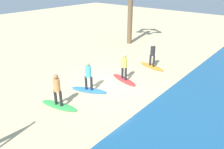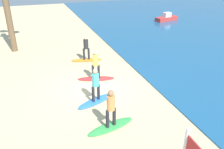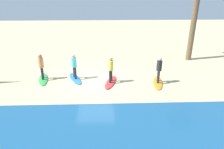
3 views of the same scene
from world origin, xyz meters
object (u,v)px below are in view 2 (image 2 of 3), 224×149
at_px(surfboard_red, 96,78).
at_px(boat_red, 167,18).
at_px(surfer_red, 96,63).
at_px(surfer_green, 111,106).
at_px(surfboard_orange, 87,60).
at_px(surfer_orange, 86,46).
at_px(surfboard_green, 111,126).
at_px(surfboard_blue, 96,101).
at_px(surfer_blue, 96,83).

height_order(surfboard_red, boat_red, boat_red).
relative_size(surfboard_red, surfer_red, 1.28).
bearing_deg(boat_red, surfer_green, -37.68).
height_order(surfboard_orange, surfer_orange, surfer_orange).
xyz_separation_m(surfer_orange, surfboard_green, (7.39, -0.82, -0.99)).
bearing_deg(surfboard_green, surfboard_blue, 77.14).
bearing_deg(surfer_blue, surfboard_red, 164.11).
xyz_separation_m(surfer_orange, surfboard_blue, (5.30, -0.84, -0.99)).
height_order(surfboard_green, surfer_green, surfer_green).
xyz_separation_m(surfer_red, surfer_blue, (2.33, -0.66, 0.00)).
distance_m(surfer_green, boat_red, 20.42).
height_order(surfer_orange, surfer_blue, same).
distance_m(surfboard_orange, surfboard_blue, 5.36).
distance_m(surfer_blue, boat_red, 18.82).
bearing_deg(surfer_green, boat_red, 142.32).
bearing_deg(surfer_blue, surfboard_orange, 170.96).
relative_size(surfboard_orange, surfboard_blue, 1.00).
bearing_deg(surfboard_orange, surfboard_red, -81.58).
bearing_deg(surfboard_red, boat_red, 59.63).
distance_m(surfboard_orange, surfer_green, 7.50).
bearing_deg(surfboard_blue, surfer_blue, -0.00).
bearing_deg(surfer_orange, boat_red, 126.95).
relative_size(surfboard_blue, surfboard_green, 1.00).
height_order(surfboard_orange, surfboard_green, same).
height_order(surfer_orange, boat_red, surfer_orange).
distance_m(surfboard_orange, surfer_blue, 5.46).
height_order(surfer_blue, surfboard_green, surfer_blue).
distance_m(surfboard_red, surfboard_blue, 2.42).
distance_m(surfboard_orange, surfboard_red, 2.97).
relative_size(surfboard_orange, surfer_green, 1.28).
bearing_deg(surfer_blue, surfer_orange, 170.96).
bearing_deg(surfboard_green, surfer_orange, 70.15).
height_order(surfer_red, surfer_green, same).
distance_m(surfer_orange, surfboard_green, 7.50).
relative_size(surfer_orange, surfer_blue, 1.00).
distance_m(surfboard_orange, surfer_red, 3.13).
bearing_deg(surfboard_red, surfer_red, 0.00).
bearing_deg(boat_red, surfer_orange, -53.05).
bearing_deg(surfer_red, surfboard_red, 0.00).
xyz_separation_m(surfboard_orange, surfboard_red, (2.97, -0.18, 0.00)).
bearing_deg(surfer_blue, surfer_green, 0.66).
xyz_separation_m(surfboard_green, boat_red, (-16.15, 12.47, 0.33)).
height_order(surfboard_orange, surfer_green, surfer_green).
bearing_deg(surfboard_orange, surfer_red, -81.58).
height_order(surfboard_red, surfboard_blue, same).
relative_size(surfboard_orange, surfboard_red, 1.00).
bearing_deg(surfboard_green, surfer_green, -103.52).
bearing_deg(surfboard_blue, surfboard_green, -111.96).
height_order(surfer_green, boat_red, surfer_green).
bearing_deg(surfboard_orange, surfer_orange, -104.67).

